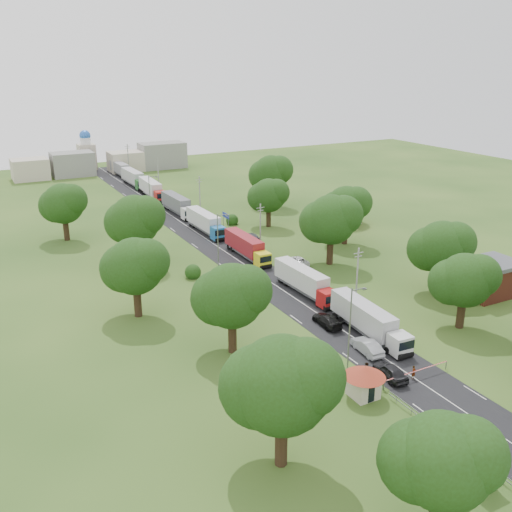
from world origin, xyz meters
TOP-DOWN VIEW (x-y plane):
  - ground at (0.00, 0.00)m, footprint 260.00×260.00m
  - road at (0.00, 20.00)m, footprint 8.00×200.00m
  - boom_barrier at (-1.36, -25.00)m, footprint 9.22×0.35m
  - guard_booth at (-7.20, -25.00)m, footprint 4.40×4.40m
  - kiosk at (-7.00, -40.00)m, footprint 2.30×2.30m
  - guard_rail at (-5.00, -35.00)m, footprint 0.10×17.00m
  - info_sign at (5.20, 35.00)m, footprint 0.12×3.10m
  - pole_1 at (5.50, -7.00)m, footprint 1.60×0.24m
  - pole_2 at (5.50, 21.00)m, footprint 1.60×0.24m
  - pole_3 at (5.50, 49.00)m, footprint 1.60×0.24m
  - pole_4 at (5.50, 77.00)m, footprint 1.60×0.24m
  - pole_5 at (5.50, 105.00)m, footprint 1.60×0.24m
  - lamp_0 at (-5.35, -20.00)m, footprint 2.03×0.22m
  - lamp_1 at (-5.35, 15.00)m, footprint 2.03×0.22m
  - lamp_2 at (-5.35, 50.00)m, footprint 2.03×0.22m
  - tree_2 at (13.99, -17.86)m, footprint 8.00×8.00m
  - tree_3 at (19.99, -7.84)m, footprint 8.80×8.80m
  - tree_4 at (12.99, 10.17)m, footprint 9.60×9.60m
  - tree_5 at (21.99, 18.16)m, footprint 8.80×8.80m
  - tree_6 at (14.99, 35.14)m, footprint 8.00×8.00m
  - tree_7 at (23.99, 50.17)m, footprint 9.60×9.60m
  - tree_8 at (-14.01, -41.86)m, footprint 8.00×8.00m
  - tree_9 at (-20.01, -29.83)m, footprint 9.60×9.60m
  - tree_10 at (-15.01, -9.84)m, footprint 8.80×8.80m
  - tree_11 at (-22.01, 5.16)m, footprint 8.80×8.80m
  - tree_12 at (-16.01, 25.17)m, footprint 9.60×9.60m
  - tree_13 at (-24.01, 45.16)m, footprint 8.80×8.80m
  - house_brick at (26.00, -12.00)m, footprint 8.60×6.60m
  - house_cream at (30.00, 30.00)m, footprint 10.08×10.08m
  - distant_town at (0.68, 110.00)m, footprint 52.00×8.00m
  - church at (-4.00, 118.00)m, footprint 5.00×5.00m
  - truck_0 at (1.95, -14.02)m, footprint 3.05×14.17m
  - truck_1 at (2.15, 0.99)m, footprint 2.76×13.88m
  - truck_2 at (2.06, 19.72)m, footprint 2.35×13.72m
  - truck_3 at (1.64, 37.15)m, footprint 2.69×14.47m
  - truck_4 at (1.88, 53.53)m, footprint 2.78×14.58m
  - truck_5 at (1.79, 71.68)m, footprint 3.03×15.25m
  - truck_6 at (1.81, 87.36)m, footprint 2.89×15.00m
  - truck_7 at (2.38, 103.11)m, footprint 2.91×14.12m
  - car_lane_front at (-2.33, -23.50)m, footprint 2.37×4.94m
  - car_lane_mid at (-1.00, -17.79)m, footprint 2.13×5.11m
  - car_lane_rear at (-1.00, -9.47)m, footprint 2.36×5.29m
  - car_verge_near at (8.00, 12.23)m, footprint 2.41×4.99m
  - car_verge_far at (7.09, 27.89)m, footprint 2.50×4.99m
  - pedestrian_near at (-0.21, -24.86)m, footprint 0.64×0.50m
  - pedestrian_booth at (-4.80, -22.48)m, footprint 1.05×1.16m

SIDE VIEW (x-z plane):
  - ground at x=0.00m, z-range 0.00..0.00m
  - road at x=0.00m, z-range -0.02..0.02m
  - guard_rail at x=-5.00m, z-range -0.85..0.85m
  - car_verge_near at x=8.00m, z-range 0.00..1.37m
  - car_lane_rear at x=-1.00m, z-range 0.00..1.51m
  - pedestrian_near at x=-0.21m, z-range 0.00..1.56m
  - car_lane_front at x=-2.33m, z-range 0.00..1.63m
  - car_verge_far at x=7.09m, z-range 0.00..1.63m
  - car_lane_mid at x=-1.00m, z-range 0.00..1.64m
  - boom_barrier at x=-1.36m, z-range 0.30..1.48m
  - pedestrian_booth at x=-4.80m, z-range 0.00..1.96m
  - kiosk at x=-7.00m, z-range 0.02..2.43m
  - truck_2 at x=2.06m, z-range 0.12..3.92m
  - truck_1 at x=2.15m, z-range 0.12..3.96m
  - truck_7 at x=2.38m, z-range 0.12..4.02m
  - truck_0 at x=1.95m, z-range 0.12..4.03m
  - truck_3 at x=1.64m, z-range 0.12..4.13m
  - truck_4 at x=1.88m, z-range 0.12..4.16m
  - guard_booth at x=-7.20m, z-range 0.44..3.89m
  - truck_6 at x=1.81m, z-range 0.13..4.28m
  - truck_5 at x=1.79m, z-range 0.13..4.35m
  - house_brick at x=26.00m, z-range 0.05..5.25m
  - info_sign at x=5.20m, z-range 0.95..5.05m
  - distant_town at x=0.68m, z-range -0.51..7.49m
  - house_cream at x=30.00m, z-range 0.74..6.54m
  - pole_1 at x=5.50m, z-range 0.18..9.18m
  - pole_2 at x=5.50m, z-range 0.18..9.18m
  - pole_3 at x=5.50m, z-range 0.18..9.18m
  - pole_4 at x=5.50m, z-range 0.18..9.18m
  - pole_5 at x=5.50m, z-range 0.18..9.18m
  - church at x=-4.00m, z-range -0.76..11.54m
  - lamp_0 at x=-5.35m, z-range 0.55..10.55m
  - lamp_1 at x=-5.35m, z-range 0.55..10.55m
  - lamp_2 at x=-5.35m, z-range 0.55..10.55m
  - tree_2 at x=13.99m, z-range 1.55..11.65m
  - tree_6 at x=14.99m, z-range 1.55..11.65m
  - tree_8 at x=-14.01m, z-range 1.55..11.65m
  - tree_3 at x=19.99m, z-range 1.69..12.76m
  - tree_5 at x=21.99m, z-range 1.69..12.76m
  - tree_10 at x=-15.01m, z-range 1.69..12.76m
  - tree_11 at x=-22.01m, z-range 1.69..12.76m
  - tree_13 at x=-24.01m, z-range 1.69..12.76m
  - tree_4 at x=12.99m, z-range 1.83..13.88m
  - tree_7 at x=23.99m, z-range 1.83..13.88m
  - tree_9 at x=-20.01m, z-range 1.83..13.88m
  - tree_12 at x=-16.01m, z-range 1.83..13.88m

